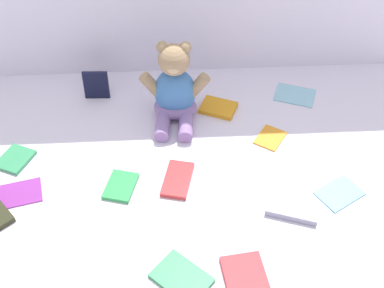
% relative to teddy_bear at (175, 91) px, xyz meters
% --- Properties ---
extents(ground_plane, '(3.20, 3.20, 0.00)m').
position_rel_teddy_bear_xyz_m(ground_plane, '(0.05, -0.13, -0.09)').
color(ground_plane, silver).
extents(teddy_bear, '(0.21, 0.19, 0.25)m').
position_rel_teddy_bear_xyz_m(teddy_bear, '(0.00, 0.00, 0.00)').
color(teddy_bear, '#3F72B2').
rests_on(teddy_bear, ground_plane).
extents(book_case_0, '(0.14, 0.11, 0.01)m').
position_rel_teddy_bear_xyz_m(book_case_0, '(-0.42, -0.30, -0.09)').
color(book_case_0, '#872F8E').
rests_on(book_case_0, ground_plane).
extents(book_case_1, '(0.11, 0.11, 0.01)m').
position_rel_teddy_bear_xyz_m(book_case_1, '(0.27, -0.12, -0.09)').
color(book_case_1, orange).
rests_on(book_case_1, ground_plane).
extents(book_case_3, '(0.15, 0.11, 0.02)m').
position_rel_teddy_bear_xyz_m(book_case_3, '(0.29, -0.39, -0.09)').
color(book_case_3, '#918FA9').
rests_on(book_case_3, ground_plane).
extents(book_case_4, '(0.15, 0.15, 0.01)m').
position_rel_teddy_bear_xyz_m(book_case_4, '(-0.00, -0.57, -0.09)').
color(book_case_4, '#379558').
rests_on(book_case_4, ground_plane).
extents(book_case_5, '(0.11, 0.13, 0.01)m').
position_rel_teddy_bear_xyz_m(book_case_5, '(0.14, -0.57, -0.09)').
color(book_case_5, red).
rests_on(book_case_5, ground_plane).
extents(book_case_6, '(0.15, 0.13, 0.01)m').
position_rel_teddy_bear_xyz_m(book_case_6, '(0.39, 0.07, -0.09)').
color(book_case_6, '#87BFD5').
rests_on(book_case_6, ground_plane).
extents(book_case_7, '(0.13, 0.12, 0.01)m').
position_rel_teddy_bear_xyz_m(book_case_7, '(0.13, 0.02, -0.09)').
color(book_case_7, orange).
rests_on(book_case_7, ground_plane).
extents(book_case_8, '(0.08, 0.02, 0.10)m').
position_rel_teddy_bear_xyz_m(book_case_8, '(-0.25, 0.10, -0.05)').
color(book_case_8, black).
rests_on(book_case_8, ground_plane).
extents(book_case_9, '(0.11, 0.12, 0.01)m').
position_rel_teddy_bear_xyz_m(book_case_9, '(-0.46, -0.17, -0.09)').
color(book_case_9, '#358E59').
rests_on(book_case_9, ground_plane).
extents(book_case_10, '(0.10, 0.12, 0.01)m').
position_rel_teddy_bear_xyz_m(book_case_10, '(-0.15, -0.29, -0.09)').
color(book_case_10, green).
rests_on(book_case_10, ground_plane).
extents(book_case_12, '(0.14, 0.13, 0.01)m').
position_rel_teddy_bear_xyz_m(book_case_12, '(0.42, -0.34, -0.09)').
color(book_case_12, '#71BEDE').
rests_on(book_case_12, ground_plane).
extents(book_case_13, '(0.10, 0.14, 0.01)m').
position_rel_teddy_bear_xyz_m(book_case_13, '(-0.00, -0.27, -0.09)').
color(book_case_13, red).
rests_on(book_case_13, ground_plane).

